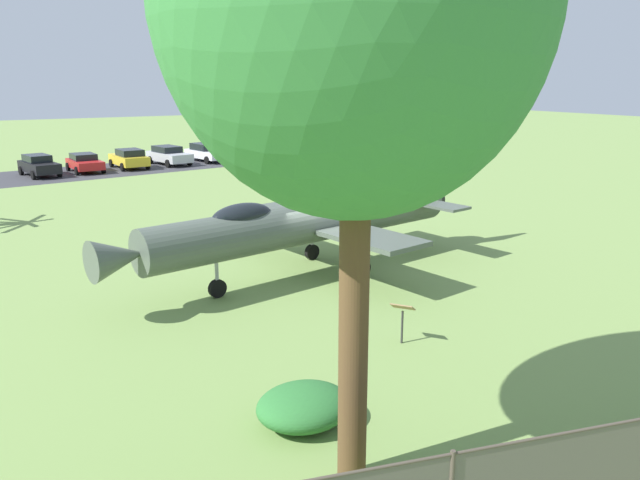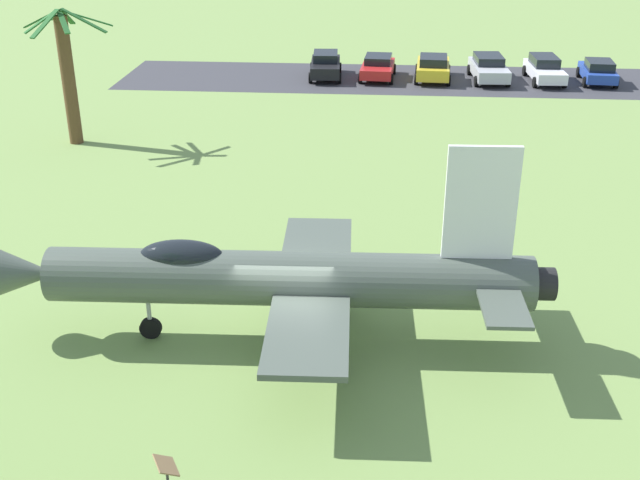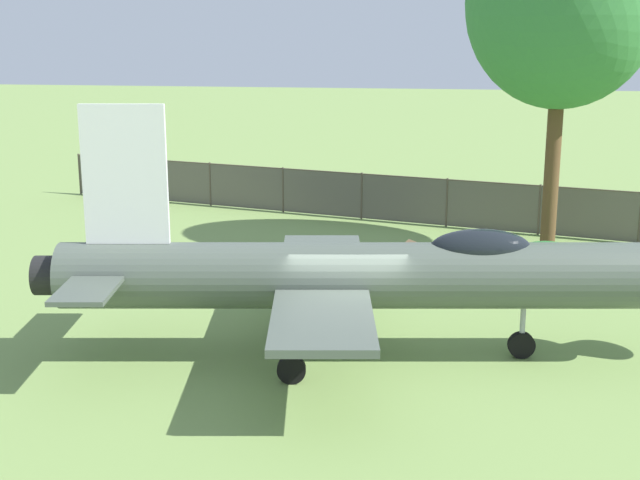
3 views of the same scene
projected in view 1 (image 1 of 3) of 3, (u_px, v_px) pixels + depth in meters
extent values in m
plane|color=#75934C|center=(310.00, 274.00, 22.52)|extent=(200.00, 200.00, 0.00)
cube|color=#38383D|center=(150.00, 166.00, 50.11)|extent=(42.62, 13.89, 0.00)
cylinder|color=#4C564C|center=(310.00, 222.00, 22.04)|extent=(12.77, 3.65, 1.45)
cone|color=#4C564C|center=(119.00, 258.00, 17.72)|extent=(1.79, 1.50, 1.24)
cylinder|color=black|center=(432.00, 200.00, 26.15)|extent=(0.74, 0.96, 0.87)
ellipsoid|color=black|center=(242.00, 216.00, 20.15)|extent=(2.32, 1.27, 0.84)
cube|color=white|center=(405.00, 149.00, 24.49)|extent=(1.80, 0.45, 2.99)
cube|color=#4C564C|center=(372.00, 238.00, 20.63)|extent=(2.55, 3.82, 0.16)
cube|color=#4C564C|center=(282.00, 214.00, 24.33)|extent=(2.55, 3.82, 0.16)
cube|color=#4C564C|center=(444.00, 206.00, 24.11)|extent=(1.40, 1.96, 0.10)
cube|color=#4C564C|center=(383.00, 195.00, 26.53)|extent=(1.40, 1.96, 0.10)
cylinder|color=#A5A8AD|center=(216.00, 267.00, 19.89)|extent=(0.12, 0.12, 1.47)
cylinder|color=black|center=(217.00, 288.00, 20.07)|extent=(0.62, 0.28, 0.60)
cylinder|color=#A5A8AD|center=(363.00, 249.00, 21.99)|extent=(0.12, 0.12, 1.47)
cylinder|color=black|center=(363.00, 269.00, 22.17)|extent=(0.62, 0.28, 0.60)
cylinder|color=#A5A8AD|center=(312.00, 234.00, 24.11)|extent=(0.12, 0.12, 1.47)
cylinder|color=black|center=(312.00, 252.00, 24.29)|extent=(0.62, 0.28, 0.60)
cylinder|color=brown|center=(354.00, 309.00, 10.22)|extent=(0.50, 0.50, 6.36)
ellipsoid|color=#2D7033|center=(304.00, 406.00, 12.70)|extent=(1.98, 1.74, 0.77)
cylinder|color=#333333|center=(402.00, 327.00, 16.56)|extent=(0.06, 0.06, 0.90)
cube|color=olive|center=(403.00, 307.00, 16.42)|extent=(0.68, 0.72, 0.25)
cube|color=#23429E|center=(239.00, 152.00, 54.88)|extent=(2.06, 4.12, 0.56)
cube|color=black|center=(240.00, 146.00, 54.49)|extent=(1.64, 2.18, 0.52)
cylinder|color=black|center=(223.00, 154.00, 55.53)|extent=(0.27, 0.65, 0.64)
cylinder|color=black|center=(241.00, 153.00, 56.49)|extent=(0.27, 0.65, 0.64)
cylinder|color=black|center=(237.00, 157.00, 53.41)|extent=(0.27, 0.65, 0.64)
cylinder|color=black|center=(255.00, 156.00, 54.37)|extent=(0.27, 0.65, 0.64)
cube|color=silver|center=(207.00, 154.00, 52.98)|extent=(2.53, 4.90, 0.61)
cube|color=black|center=(204.00, 147.00, 53.11)|extent=(1.86, 2.65, 0.56)
cylinder|color=black|center=(225.00, 159.00, 52.46)|extent=(0.33, 0.67, 0.64)
cylinder|color=black|center=(207.00, 160.00, 51.38)|extent=(0.33, 0.67, 0.64)
cylinder|color=black|center=(206.00, 155.00, 54.74)|extent=(0.33, 0.67, 0.64)
cylinder|color=black|center=(189.00, 157.00, 53.66)|extent=(0.33, 0.67, 0.64)
cube|color=#B2B5BA|center=(169.00, 157.00, 50.96)|extent=(2.73, 4.92, 0.67)
cube|color=black|center=(167.00, 149.00, 51.09)|extent=(2.02, 2.67, 0.50)
cylinder|color=black|center=(189.00, 162.00, 50.52)|extent=(0.34, 0.67, 0.64)
cylinder|color=black|center=(168.00, 164.00, 49.32)|extent=(0.34, 0.67, 0.64)
cylinder|color=black|center=(171.00, 158.00, 52.77)|extent=(0.34, 0.67, 0.64)
cylinder|color=black|center=(150.00, 160.00, 51.57)|extent=(0.34, 0.67, 0.64)
cube|color=gold|center=(129.00, 160.00, 48.93)|extent=(2.29, 4.40, 0.70)
cube|color=black|center=(130.00, 152.00, 48.51)|extent=(1.81, 2.34, 0.50)
cylinder|color=black|center=(111.00, 163.00, 49.60)|extent=(0.27, 0.66, 0.64)
cylinder|color=black|center=(136.00, 161.00, 50.67)|extent=(0.27, 0.66, 0.64)
cylinder|color=black|center=(123.00, 167.00, 47.36)|extent=(0.27, 0.66, 0.64)
cylinder|color=black|center=(148.00, 165.00, 48.43)|extent=(0.27, 0.66, 0.64)
cube|color=red|center=(85.00, 164.00, 46.91)|extent=(2.19, 4.22, 0.59)
cube|color=black|center=(83.00, 157.00, 47.04)|extent=(1.74, 2.24, 0.46)
cylinder|color=black|center=(103.00, 169.00, 46.42)|extent=(0.27, 0.66, 0.64)
cylinder|color=black|center=(77.00, 171.00, 45.39)|extent=(0.27, 0.66, 0.64)
cylinder|color=black|center=(93.00, 165.00, 48.58)|extent=(0.27, 0.66, 0.64)
cylinder|color=black|center=(68.00, 167.00, 47.55)|extent=(0.27, 0.66, 0.64)
cube|color=black|center=(39.00, 167.00, 44.97)|extent=(2.55, 4.53, 0.69)
cube|color=black|center=(37.00, 158.00, 45.07)|extent=(1.88, 2.46, 0.50)
cylinder|color=black|center=(59.00, 173.00, 44.58)|extent=(0.34, 0.67, 0.64)
cylinder|color=black|center=(33.00, 175.00, 43.46)|extent=(0.34, 0.67, 0.64)
cylinder|color=black|center=(46.00, 169.00, 46.64)|extent=(0.34, 0.67, 0.64)
cylinder|color=black|center=(21.00, 171.00, 45.52)|extent=(0.34, 0.67, 0.64)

